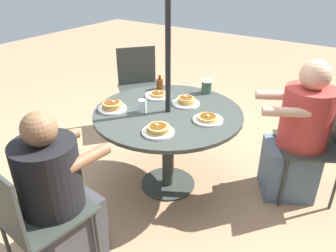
% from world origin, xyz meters
% --- Properties ---
extents(ground_plane, '(12.00, 12.00, 0.00)m').
position_xyz_m(ground_plane, '(0.00, 0.00, 0.00)').
color(ground_plane, tan).
extents(patio_table, '(1.18, 1.18, 0.71)m').
position_xyz_m(patio_table, '(0.00, 0.00, 0.60)').
color(patio_table, '#383D38').
rests_on(patio_table, ground).
extents(umbrella_pole, '(0.04, 0.04, 2.42)m').
position_xyz_m(umbrella_pole, '(0.00, 0.00, 1.21)').
color(umbrella_pole, black).
rests_on(umbrella_pole, ground).
extents(patio_chair_north, '(0.63, 0.63, 0.89)m').
position_xyz_m(patio_chair_north, '(-0.59, 1.06, 0.52)').
color(patio_chair_north, '#333833').
rests_on(patio_chair_north, ground).
extents(diner_north, '(0.57, 0.63, 1.15)m').
position_xyz_m(diner_north, '(-0.50, 0.90, 0.52)').
color(diner_north, slate).
rests_on(diner_north, ground).
extents(patio_chair_east, '(0.65, 0.65, 0.89)m').
position_xyz_m(patio_chair_east, '(-0.78, -0.92, 0.52)').
color(patio_chair_east, '#333833').
rests_on(patio_chair_east, ground).
extents(patio_chair_south, '(0.51, 0.51, 0.89)m').
position_xyz_m(patio_chair_south, '(1.20, -0.13, 0.52)').
color(patio_chair_south, '#333833').
rests_on(patio_chair_south, ground).
extents(diner_south, '(0.52, 0.40, 1.09)m').
position_xyz_m(diner_south, '(1.03, -0.11, 0.49)').
color(diner_south, '#3D3D42').
rests_on(diner_south, ground).
extents(pancake_plate_a, '(0.22, 0.22, 0.05)m').
position_xyz_m(pancake_plate_a, '(-0.20, -0.24, 0.73)').
color(pancake_plate_a, white).
rests_on(pancake_plate_a, patio_table).
extents(pancake_plate_b, '(0.22, 0.22, 0.07)m').
position_xyz_m(pancake_plate_b, '(-0.20, 0.05, 0.74)').
color(pancake_plate_b, white).
rests_on(pancake_plate_b, patio_table).
extents(pancake_plate_c, '(0.22, 0.22, 0.05)m').
position_xyz_m(pancake_plate_c, '(-0.03, 0.34, 0.73)').
color(pancake_plate_c, white).
rests_on(pancake_plate_c, patio_table).
extents(pancake_plate_d, '(0.22, 0.22, 0.08)m').
position_xyz_m(pancake_plate_d, '(0.22, -0.38, 0.74)').
color(pancake_plate_d, white).
rests_on(pancake_plate_d, patio_table).
extents(pancake_plate_e, '(0.22, 0.22, 0.07)m').
position_xyz_m(pancake_plate_e, '(0.33, 0.14, 0.74)').
color(pancake_plate_e, white).
rests_on(pancake_plate_e, patio_table).
extents(syrup_bottle, '(0.08, 0.06, 0.13)m').
position_xyz_m(syrup_bottle, '(-0.35, -0.33, 0.76)').
color(syrup_bottle, '#602D0F').
rests_on(syrup_bottle, patio_table).
extents(coffee_cup, '(0.09, 0.09, 0.11)m').
position_xyz_m(coffee_cup, '(-0.51, 0.07, 0.77)').
color(coffee_cup, '#33513D').
rests_on(coffee_cup, patio_table).
extents(drinking_glass_a, '(0.06, 0.06, 0.10)m').
position_xyz_m(drinking_glass_a, '(0.12, -0.16, 0.76)').
color(drinking_glass_a, silver).
rests_on(drinking_glass_a, patio_table).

